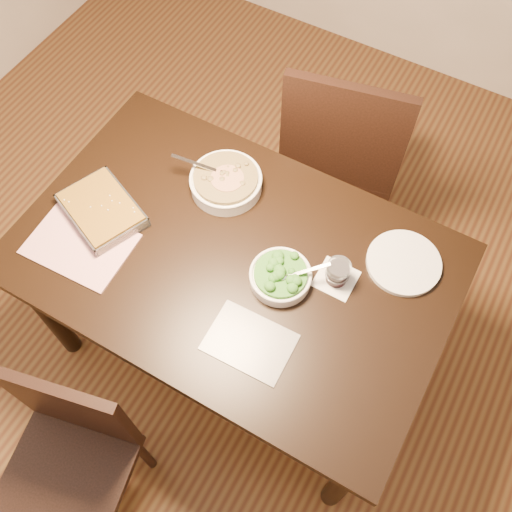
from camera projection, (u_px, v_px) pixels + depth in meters
ground at (239, 341)px, 2.49m from camera, size 4.00×4.00×0.00m
table at (234, 271)px, 1.92m from camera, size 1.40×0.90×0.75m
magazine_a at (80, 244)px, 1.85m from camera, size 0.34×0.26×0.01m
magazine_b at (250, 342)px, 1.69m from camera, size 0.26×0.19×0.00m
coaster at (336, 279)px, 1.79m from camera, size 0.12×0.12×0.00m
stew_bowl at (226, 182)px, 1.94m from camera, size 0.27×0.25×0.09m
broccoli_bowl at (280, 276)px, 1.77m from camera, size 0.20×0.20×0.08m
baking_dish at (102, 210)px, 1.89m from camera, size 0.33×0.29×0.05m
wine_tumbler at (338, 272)px, 1.75m from camera, size 0.07×0.07×0.08m
dinner_plate at (404, 263)px, 1.81m from camera, size 0.24×0.24×0.02m
chair_near at (71, 451)px, 1.82m from camera, size 0.46×0.46×0.83m
chair_far at (343, 146)px, 2.31m from camera, size 0.55×0.55×0.99m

